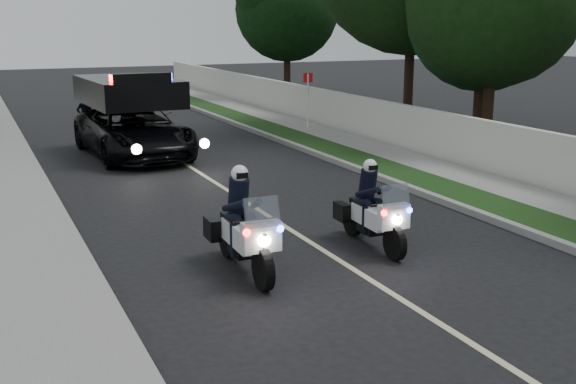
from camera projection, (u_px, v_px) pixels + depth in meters
name	position (u px, v px, depth m)	size (l,w,h in m)	color
ground	(501.00, 362.00, 8.81)	(120.00, 120.00, 0.00)	black
curb_right	(370.00, 174.00, 19.28)	(0.20, 60.00, 0.15)	gray
grass_verge	(392.00, 171.00, 19.56)	(1.20, 60.00, 0.16)	#193814
sidewalk_right	(431.00, 167.00, 20.09)	(1.40, 60.00, 0.16)	gray
property_wall	(461.00, 141.00, 20.33)	(0.22, 60.00, 1.50)	beige
curb_left	(57.00, 205.00, 15.98)	(0.20, 60.00, 0.15)	gray
sidewalk_left	(5.00, 210.00, 15.54)	(2.00, 60.00, 0.16)	gray
lane_marking	(228.00, 191.00, 17.65)	(0.12, 50.00, 0.01)	#BFB78C
police_moto_left	(244.00, 272.00, 11.97)	(0.75, 2.14, 1.82)	silver
police_moto_right	(371.00, 247.00, 13.30)	(0.68, 1.95, 1.66)	silver
police_suv	(135.00, 156.00, 22.16)	(2.69, 5.81, 2.83)	black
bicycle	(88.00, 147.00, 23.84)	(0.54, 1.56, 0.81)	black
cyclist	(88.00, 147.00, 23.84)	(0.57, 0.38, 1.59)	black
sign_post	(308.00, 132.00, 26.94)	(0.36, 0.36, 2.30)	#A3190B
tree_right_b	(476.00, 145.00, 24.14)	(5.05, 5.05, 8.42)	#133914
tree_right_c	(485.00, 149.00, 23.37)	(5.63, 5.63, 9.38)	#153310
tree_right_d	(407.00, 129.00, 27.71)	(7.83, 7.83, 13.05)	#193913
tree_right_e	(287.00, 99.00, 38.47)	(5.48, 5.48, 9.13)	black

